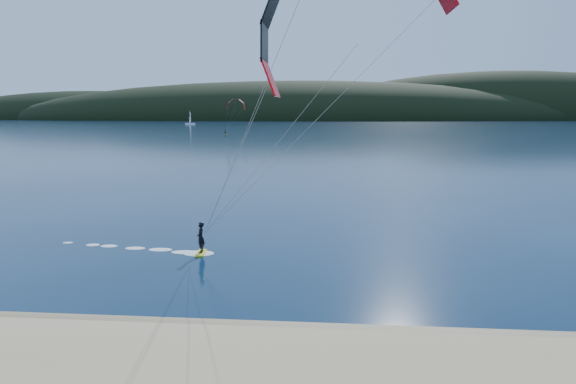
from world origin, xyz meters
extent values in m
cube|color=olive|center=(0.00, 4.50, 0.05)|extent=(220.00, 2.50, 0.10)
ellipsoid|color=black|center=(-50.00, 720.00, 0.00)|extent=(840.00, 280.00, 110.00)
ellipsoid|color=black|center=(260.00, 760.00, 0.00)|extent=(600.00, 240.00, 140.00)
ellipsoid|color=black|center=(-380.00, 780.00, 0.00)|extent=(520.00, 220.00, 90.00)
cube|color=yellow|center=(-1.79, 16.04, 0.06)|extent=(0.67, 1.64, 0.09)
imported|color=black|center=(-1.79, 16.04, 1.07)|extent=(0.54, 0.76, 1.97)
cylinder|color=gray|center=(3.05, 12.80, 6.72)|extent=(0.02, 0.02, 15.07)
cube|color=yellow|center=(-39.39, 200.51, 0.05)|extent=(1.14, 1.37, 0.08)
imported|color=black|center=(-39.39, 200.51, 0.92)|extent=(0.99, 1.03, 1.68)
cylinder|color=gray|center=(-36.24, 196.92, 6.20)|extent=(0.02, 0.02, 13.24)
cube|color=white|center=(-111.08, 398.02, 0.49)|extent=(8.18, 3.57, 1.39)
cylinder|color=white|center=(-111.08, 398.02, 5.94)|extent=(0.20, 0.20, 10.88)
cube|color=white|center=(-111.04, 399.40, 5.94)|extent=(0.39, 2.56, 7.92)
cube|color=white|center=(-111.04, 396.43, 3.96)|extent=(0.31, 1.97, 4.95)
camera|label=1|loc=(6.44, -14.50, 8.82)|focal=31.53mm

